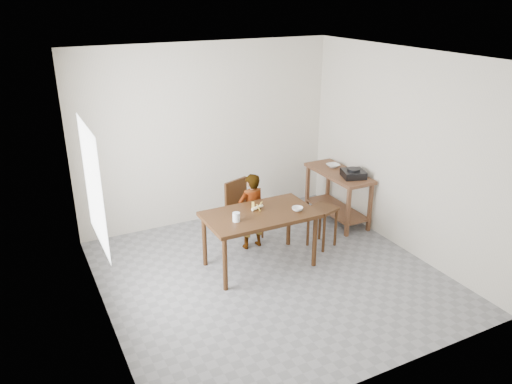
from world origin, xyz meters
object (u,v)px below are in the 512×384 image
child (251,211)px  dining_chair (245,211)px  stool (322,227)px  dining_table (260,240)px  prep_counter (337,196)px

child → dining_chair: size_ratio=1.27×
dining_chair → stool: (0.85, -0.69, -0.13)m
dining_chair → child: bearing=-117.5°
dining_table → dining_chair: size_ratio=1.64×
prep_counter → child: bearing=-173.0°
child → dining_table: bearing=70.5°
dining_chair → stool: dining_chair is taller
dining_table → stool: 1.04m
dining_chair → prep_counter: bearing=-22.6°
dining_table → child: size_ratio=1.29×
dining_table → dining_chair: 0.81m
dining_table → stool: (1.03, 0.09, -0.08)m
dining_table → prep_counter: size_ratio=1.17×
dining_table → child: (0.14, 0.51, 0.17)m
child → dining_chair: 0.31m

